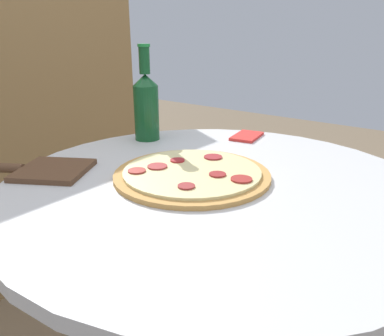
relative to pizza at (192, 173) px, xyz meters
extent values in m
cylinder|color=silver|center=(0.01, -0.05, -0.39)|extent=(0.10, 0.10, 0.71)
cylinder|color=silver|center=(0.01, -0.05, -0.02)|extent=(0.90, 0.90, 0.02)
cylinder|color=#C68E47|center=(0.00, 0.00, 0.00)|extent=(0.34, 0.34, 0.01)
cylinder|color=beige|center=(0.00, 0.00, 0.01)|extent=(0.30, 0.30, 0.01)
cylinder|color=maroon|center=(0.01, -0.11, 0.01)|extent=(0.04, 0.04, 0.00)
cylinder|color=maroon|center=(0.01, -0.06, 0.01)|extent=(0.04, 0.04, 0.00)
cylinder|color=maroon|center=(-0.08, -0.05, 0.01)|extent=(0.03, 0.03, 0.00)
cylinder|color=#A52125|center=(0.03, 0.06, 0.01)|extent=(0.03, 0.03, 0.00)
cylinder|color=#A02C26|center=(-0.08, 0.09, 0.01)|extent=(0.04, 0.04, 0.00)
cylinder|color=maroon|center=(0.10, 0.01, 0.01)|extent=(0.04, 0.04, 0.00)
cylinder|color=maroon|center=(-0.03, 0.07, 0.01)|extent=(0.04, 0.04, 0.00)
cylinder|color=#144C23|center=(0.16, 0.29, 0.07)|extent=(0.07, 0.07, 0.15)
cone|color=#144C23|center=(0.16, 0.29, 0.16)|extent=(0.07, 0.07, 0.03)
cylinder|color=#144C23|center=(0.16, 0.29, 0.21)|extent=(0.03, 0.03, 0.07)
cylinder|color=#1E8438|center=(0.16, 0.29, 0.25)|extent=(0.03, 0.03, 0.01)
cube|color=brown|center=(-0.17, 0.26, 0.00)|extent=(0.20, 0.20, 0.01)
cube|color=red|center=(0.36, 0.07, 0.00)|extent=(0.13, 0.09, 0.01)
camera|label=1|loc=(-0.59, -0.47, 0.28)|focal=35.00mm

